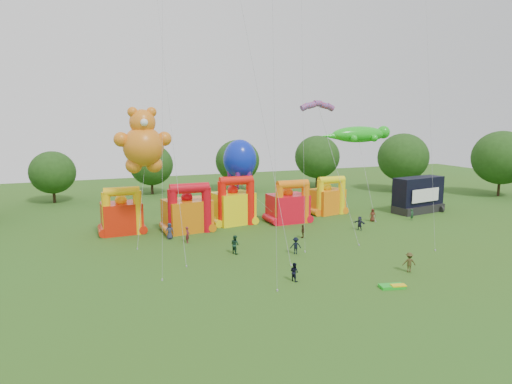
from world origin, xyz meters
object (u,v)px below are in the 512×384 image
object	(u,v)px
octopus_kite	(252,184)
bouncy_castle_2	(234,205)
gecko_kite	(365,170)
spectator_0	(170,231)
spectator_4	(303,231)
bouncy_castle_0	(122,215)
teddy_bear_kite	(143,158)
stage_trailer	(418,195)

from	to	relation	value
octopus_kite	bouncy_castle_2	bearing A→B (deg)	-171.91
gecko_kite	spectator_0	bearing A→B (deg)	-171.57
spectator_4	bouncy_castle_0	bearing A→B (deg)	-79.59
teddy_bear_kite	bouncy_castle_0	bearing A→B (deg)	111.04
bouncy_castle_0	spectator_0	size ratio (longest dim) A/B	3.06
bouncy_castle_0	teddy_bear_kite	xyz separation A→B (m)	(2.03, -5.29, 7.21)
bouncy_castle_0	teddy_bear_kite	world-z (taller)	teddy_bear_kite
bouncy_castle_0	spectator_4	distance (m)	21.55
teddy_bear_kite	octopus_kite	distance (m)	16.28
stage_trailer	spectator_0	xyz separation A→B (m)	(-36.77, -1.90, -1.56)
bouncy_castle_0	spectator_0	bearing A→B (deg)	-44.73
teddy_bear_kite	spectator_4	xyz separation A→B (m)	(17.13, -4.46, -8.64)
bouncy_castle_2	stage_trailer	xyz separation A→B (m)	(27.54, -2.72, 0.07)
bouncy_castle_0	spectator_0	world-z (taller)	bouncy_castle_0
gecko_kite	spectator_4	xyz separation A→B (m)	(-14.66, -9.33, -5.47)
stage_trailer	octopus_kite	xyz separation A→B (m)	(-24.84, 3.10, 2.57)
bouncy_castle_0	octopus_kite	bearing A→B (deg)	0.97
gecko_kite	spectator_4	size ratio (longest dim) A/B	8.00
stage_trailer	gecko_kite	distance (m)	8.91
teddy_bear_kite	octopus_kite	bearing A→B (deg)	20.78
bouncy_castle_0	gecko_kite	bearing A→B (deg)	-0.71
spectator_0	bouncy_castle_0	bearing A→B (deg)	147.06
gecko_kite	octopus_kite	world-z (taller)	gecko_kite
gecko_kite	octopus_kite	bearing A→B (deg)	177.66
spectator_0	spectator_4	bearing A→B (deg)	-7.44
teddy_bear_kite	stage_trailer	bearing A→B (deg)	3.57
teddy_bear_kite	spectator_4	bearing A→B (deg)	-14.59
stage_trailer	spectator_4	world-z (taller)	stage_trailer
bouncy_castle_0	bouncy_castle_2	size ratio (longest dim) A/B	0.90
teddy_bear_kite	spectator_4	world-z (taller)	teddy_bear_kite
bouncy_castle_2	gecko_kite	world-z (taller)	gecko_kite
gecko_kite	spectator_0	world-z (taller)	gecko_kite
bouncy_castle_2	teddy_bear_kite	size ratio (longest dim) A/B	0.43
bouncy_castle_2	spectator_0	size ratio (longest dim) A/B	3.38
teddy_bear_kite	spectator_0	distance (m)	8.93
bouncy_castle_0	teddy_bear_kite	size ratio (longest dim) A/B	0.39
stage_trailer	gecko_kite	world-z (taller)	gecko_kite
octopus_kite	spectator_0	xyz separation A→B (m)	(-11.93, -5.01, -4.12)
stage_trailer	octopus_kite	distance (m)	25.16
octopus_kite	spectator_0	size ratio (longest dim) A/B	5.81
octopus_kite	teddy_bear_kite	bearing A→B (deg)	-159.22
bouncy_castle_2	spectator_0	distance (m)	10.43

